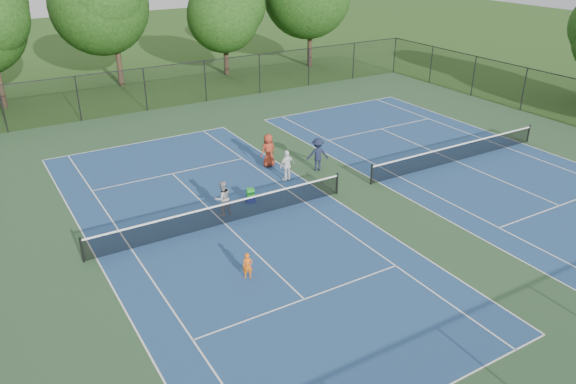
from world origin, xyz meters
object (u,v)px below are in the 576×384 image
tree_back_c (224,9)px  ball_crate (251,199)px  child_player (248,266)px  instructor (223,198)px  tree_back_b (111,1)px  bystander_c (268,150)px  bystander_b (318,154)px  ball_hopper (250,193)px  bystander_a (287,166)px

tree_back_c → ball_crate: bearing=-113.0°
child_player → instructor: (1.36, 5.00, 0.31)m
tree_back_b → ball_crate: (-1.06, -24.71, -6.44)m
instructor → bystander_c: (4.52, 3.93, 0.08)m
instructor → child_player: bearing=72.5°
tree_back_b → bystander_b: tree_back_b is taller
instructor → ball_hopper: size_ratio=4.37×
bystander_a → ball_hopper: bearing=14.3°
child_player → ball_crate: size_ratio=2.54×
tree_back_b → ball_crate: size_ratio=24.99×
bystander_a → child_player: bearing=39.1°
child_player → bystander_a: (5.74, 6.78, 0.31)m
bystander_a → ball_crate: (-2.76, -1.29, -0.66)m
bystander_c → ball_hopper: (-2.89, -3.43, -0.39)m
tree_back_c → ball_crate: size_ratio=20.91×
child_player → instructor: size_ratio=0.62×
tree_back_c → bystander_a: tree_back_c is taller
bystander_b → bystander_c: (-1.94, 1.81, 0.01)m
bystander_a → ball_crate: bearing=14.3°
tree_back_c → bystander_c: size_ratio=4.66×
instructor → bystander_b: (6.46, 2.12, 0.07)m
tree_back_b → bystander_c: bearing=-85.1°
tree_back_b → ball_hopper: bearing=-92.5°
tree_back_c → bystander_c: 21.98m
tree_back_c → instructor: tree_back_c is taller
bystander_c → ball_hopper: bystander_c is taller
bystander_b → instructor: bearing=40.8°
instructor → tree_back_b: bearing=-98.3°
tree_back_b → instructor: tree_back_b is taller
bystander_a → bystander_b: bearing=178.5°
tree_back_c → bystander_a: size_ratio=5.15×
child_player → tree_back_c: bearing=86.5°
bystander_a → ball_hopper: (-2.76, -1.29, -0.31)m
tree_back_b → bystander_c: (1.83, -21.27, -5.69)m
bystander_c → ball_crate: (-2.89, -3.43, -0.74)m
child_player → instructor: bearing=95.4°
bystander_b → ball_crate: bearing=41.2°
child_player → bystander_a: size_ratio=0.62×
bystander_b → tree_back_b: bearing=-58.1°
tree_back_b → bystander_c: size_ratio=5.57×
tree_back_b → bystander_a: (1.70, -23.42, -5.78)m
instructor → bystander_c: size_ratio=0.91×
child_player → bystander_c: (5.88, 8.93, 0.39)m
tree_back_c → bystander_b: tree_back_c is taller
tree_back_c → bystander_a: bearing=-108.0°
child_player → ball_hopper: (2.98, 5.49, -0.00)m
instructor → tree_back_c: bearing=-118.0°
bystander_b → ball_crate: (-4.84, -1.62, -0.73)m
tree_back_c → ball_hopper: tree_back_c is taller
tree_back_b → instructor: (-2.68, -25.20, -5.78)m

